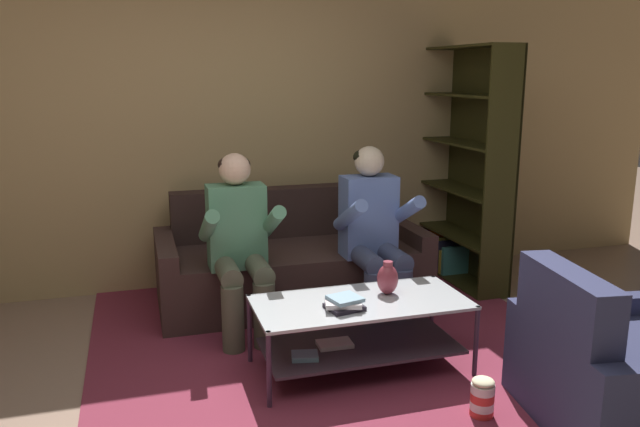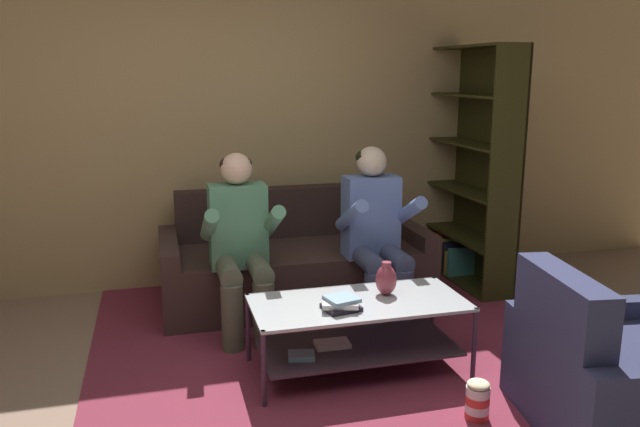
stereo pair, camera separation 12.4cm
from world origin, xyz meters
name	(u,v)px [view 2 (the right image)]	position (x,y,z in m)	size (l,w,h in m)	color
back_partition	(217,107)	(0.00, 2.46, 1.45)	(8.40, 0.12, 2.90)	tan
couch	(294,264)	(0.48, 1.85, 0.28)	(1.99, 0.89, 0.83)	#3A2724
person_seated_left	(240,238)	(0.01, 1.33, 0.66)	(0.50, 0.58, 1.21)	#515440
person_seated_right	(376,228)	(0.95, 1.33, 0.67)	(0.50, 0.58, 1.22)	#3B4360
coffee_table	(356,325)	(0.57, 0.59, 0.29)	(1.24, 0.58, 0.43)	#B4B8BD
area_rug	(326,336)	(0.53, 1.10, 0.01)	(3.01, 3.21, 0.01)	maroon
vase	(386,279)	(0.78, 0.66, 0.53)	(0.13, 0.13, 0.20)	#8C323F
book_stack	(341,304)	(0.45, 0.49, 0.47)	(0.23, 0.20, 0.07)	#251F2A
bookshelf	(469,185)	(2.02, 2.00, 0.81)	(0.30, 1.14, 1.93)	#2A290F
armchair	(616,379)	(1.59, -0.33, 0.27)	(0.97, 1.02, 0.82)	#2C3050
popcorn_tub	(477,400)	(1.00, -0.07, 0.11)	(0.12, 0.12, 0.22)	red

